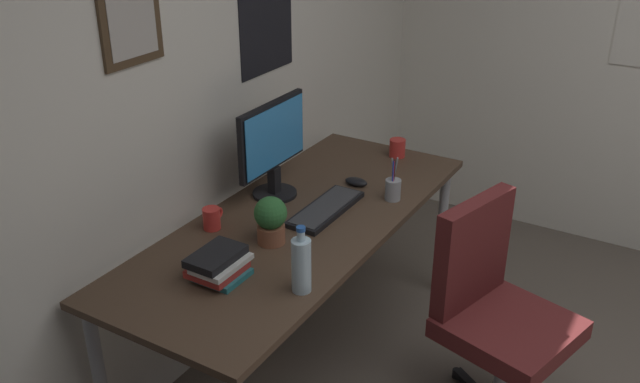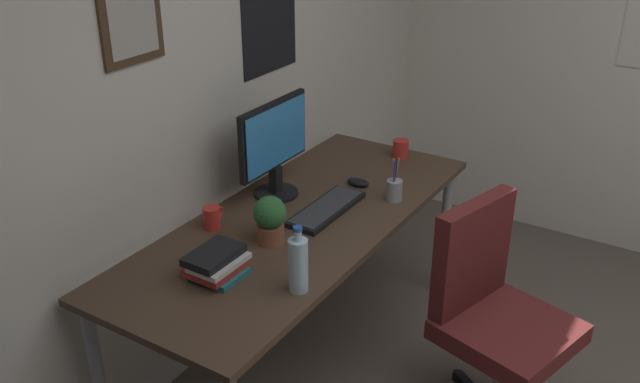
# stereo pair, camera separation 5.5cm
# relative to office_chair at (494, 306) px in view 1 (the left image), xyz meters

# --- Properties ---
(wall_back) EXTENTS (4.40, 0.10, 2.60)m
(wall_back) POSITION_rel_office_chair_xyz_m (-0.34, 1.28, 0.77)
(wall_back) COLOR silver
(wall_back) RESTS_ON ground_plane
(desk) EXTENTS (1.87, 0.75, 0.76)m
(desk) POSITION_rel_office_chair_xyz_m (-0.13, 0.82, 0.16)
(desk) COLOR #4C3828
(desk) RESTS_ON ground_plane
(office_chair) EXTENTS (0.58, 0.59, 0.95)m
(office_chair) POSITION_rel_office_chair_xyz_m (0.00, 0.00, 0.00)
(office_chair) COLOR #591E1E
(office_chair) RESTS_ON ground_plane
(monitor) EXTENTS (0.46, 0.20, 0.43)m
(monitor) POSITION_rel_office_chair_xyz_m (0.00, 1.04, 0.47)
(monitor) COLOR black
(monitor) RESTS_ON desk
(keyboard) EXTENTS (0.43, 0.15, 0.03)m
(keyboard) POSITION_rel_office_chair_xyz_m (-0.02, 0.76, 0.24)
(keyboard) COLOR black
(keyboard) RESTS_ON desk
(computer_mouse) EXTENTS (0.06, 0.11, 0.04)m
(computer_mouse) POSITION_rel_office_chair_xyz_m (0.28, 0.77, 0.25)
(computer_mouse) COLOR black
(computer_mouse) RESTS_ON desk
(water_bottle) EXTENTS (0.07, 0.07, 0.25)m
(water_bottle) POSITION_rel_office_chair_xyz_m (-0.58, 0.53, 0.33)
(water_bottle) COLOR silver
(water_bottle) RESTS_ON desk
(coffee_mug_near) EXTENTS (0.11, 0.07, 0.09)m
(coffee_mug_near) POSITION_rel_office_chair_xyz_m (-0.38, 1.08, 0.27)
(coffee_mug_near) COLOR red
(coffee_mug_near) RESTS_ON desk
(coffee_mug_far) EXTENTS (0.12, 0.08, 0.09)m
(coffee_mug_far) POSITION_rel_office_chair_xyz_m (0.70, 0.76, 0.27)
(coffee_mug_far) COLOR red
(coffee_mug_far) RESTS_ON desk
(potted_plant) EXTENTS (0.13, 0.13, 0.19)m
(potted_plant) POSITION_rel_office_chair_xyz_m (-0.36, 0.81, 0.33)
(potted_plant) COLOR brown
(potted_plant) RESTS_ON desk
(pen_cup) EXTENTS (0.07, 0.07, 0.20)m
(pen_cup) POSITION_rel_office_chair_xyz_m (0.23, 0.56, 0.28)
(pen_cup) COLOR #9EA0A5
(pen_cup) RESTS_ON desk
(book_stack_left) EXTENTS (0.21, 0.18, 0.10)m
(book_stack_left) POSITION_rel_office_chair_xyz_m (-0.66, 0.83, 0.28)
(book_stack_left) COLOR #26727A
(book_stack_left) RESTS_ON desk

